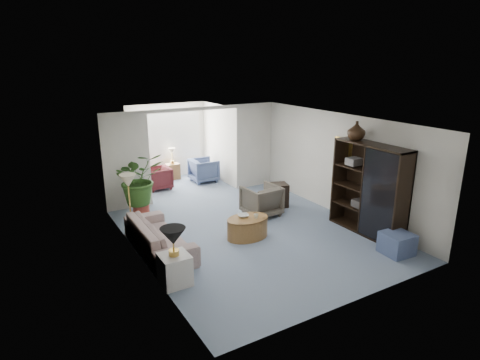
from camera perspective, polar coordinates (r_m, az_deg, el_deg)
floor at (r=9.02m, az=1.95°, el=-7.66°), size 6.00×6.00×0.00m
sunroom_floor at (r=12.45m, az=-8.19°, el=-0.82°), size 2.60×2.60×0.00m
back_pier_left at (r=10.53m, az=-15.74°, el=2.53°), size 1.20×0.12×2.50m
back_pier_right at (r=12.02m, az=2.02°, el=4.88°), size 1.20×0.12×2.50m
back_header at (r=10.94m, az=-6.48°, el=9.96°), size 2.60×0.12×0.10m
window_pane at (r=13.09m, az=-10.27°, el=6.28°), size 2.20×0.02×1.50m
window_blinds at (r=13.06m, az=-10.22°, el=6.26°), size 2.20×0.02×1.50m
framed_picture at (r=9.90m, az=14.53°, el=4.41°), size 0.04×0.50×0.40m
sofa at (r=8.34m, az=-11.39°, el=-7.77°), size 0.85×2.17×0.63m
end_table at (r=7.15m, az=-9.22°, el=-12.40°), size 0.50×0.50×0.54m
table_lamp at (r=6.88m, az=-9.46°, el=-7.87°), size 0.44×0.44×0.30m
floor_lamp at (r=8.87m, az=-15.59°, el=-0.10°), size 0.36×0.36×0.28m
coffee_table at (r=8.78m, az=1.07°, el=-6.75°), size 1.18×1.18×0.45m
coffee_bowl at (r=8.74m, az=0.46°, el=-5.07°), size 0.29×0.29×0.06m
coffee_cup at (r=8.67m, az=2.28°, el=-5.14°), size 0.12×0.12×0.09m
wingback_chair at (r=9.96m, az=3.04°, el=-2.90°), size 0.85×0.87×0.76m
side_table_dark at (r=10.59m, az=5.31°, el=-2.14°), size 0.62×0.55×0.62m
entertainment_cabinet at (r=9.21m, az=17.79°, el=-1.25°), size 0.48×1.81×2.01m
cabinet_urn at (r=9.26m, az=16.17°, el=6.73°), size 0.40×0.40×0.41m
ottoman at (r=8.67m, az=21.34°, el=-8.37°), size 0.58×0.58×0.44m
plant_pot at (r=10.26m, az=-13.81°, el=-4.09°), size 0.40×0.40×0.32m
house_plant at (r=10.01m, az=-14.13°, el=0.21°), size 1.16×1.00×1.29m
sunroom_chair_blue at (r=12.73m, az=-5.15°, el=1.39°), size 0.82×0.80×0.73m
sunroom_chair_maroon at (r=12.20m, az=-11.51°, el=0.26°), size 0.74×0.72×0.66m
sunroom_table at (r=13.15m, az=-9.50°, el=1.23°), size 0.42×0.33×0.51m
shelf_clutter at (r=9.12m, az=17.88°, el=-0.90°), size 0.30×1.19×1.06m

